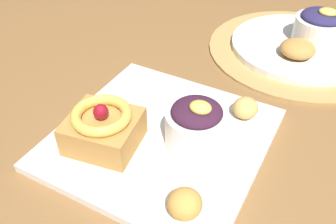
% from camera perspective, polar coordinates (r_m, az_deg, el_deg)
% --- Properties ---
extents(dining_table, '(1.20, 1.06, 0.73)m').
position_cam_1_polar(dining_table, '(0.76, 2.24, 2.34)').
color(dining_table, brown).
rests_on(dining_table, ground_plane).
extents(woven_placemat, '(0.34, 0.34, 0.00)m').
position_cam_1_polar(woven_placemat, '(0.77, 19.36, 9.01)').
color(woven_placemat, '#AD894C').
rests_on(woven_placemat, dining_table).
extents(front_plate, '(0.28, 0.28, 0.01)m').
position_cam_1_polar(front_plate, '(0.52, -1.05, -4.09)').
color(front_plate, white).
rests_on(front_plate, dining_table).
extents(cake_slice, '(0.10, 0.10, 0.07)m').
position_cam_1_polar(cake_slice, '(0.50, -9.95, -2.38)').
color(cake_slice, '#B77F3D').
rests_on(cake_slice, front_plate).
extents(berry_ramekin, '(0.08, 0.08, 0.08)m').
position_cam_1_polar(berry_ramekin, '(0.49, 4.34, -2.08)').
color(berry_ramekin, white).
rests_on(berry_ramekin, front_plate).
extents(fritter_front, '(0.04, 0.04, 0.03)m').
position_cam_1_polar(fritter_front, '(0.42, 2.58, -13.91)').
color(fritter_front, gold).
rests_on(fritter_front, front_plate).
extents(fritter_middle, '(0.04, 0.04, 0.03)m').
position_cam_1_polar(fritter_middle, '(0.55, 11.83, 0.62)').
color(fritter_middle, tan).
rests_on(fritter_middle, front_plate).
extents(back_plate, '(0.26, 0.26, 0.01)m').
position_cam_1_polar(back_plate, '(0.77, 19.50, 9.55)').
color(back_plate, white).
rests_on(back_plate, woven_placemat).
extents(back_ramekin, '(0.09, 0.09, 0.07)m').
position_cam_1_polar(back_ramekin, '(0.77, 22.33, 12.01)').
color(back_ramekin, white).
rests_on(back_ramekin, back_plate).
extents(back_pastry, '(0.06, 0.06, 0.03)m').
position_cam_1_polar(back_pastry, '(0.71, 19.33, 9.17)').
color(back_pastry, '#B77F3D').
rests_on(back_pastry, back_plate).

